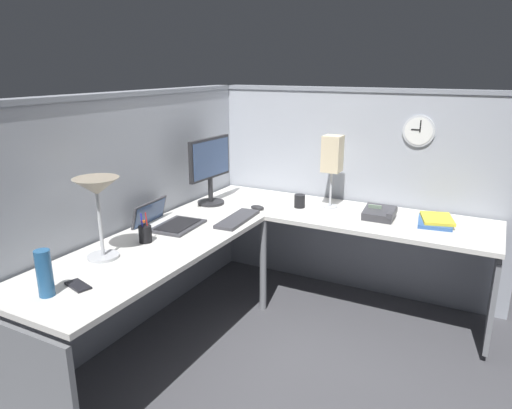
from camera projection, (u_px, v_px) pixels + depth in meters
name	position (u px, v px, depth m)	size (l,w,h in m)	color
ground_plane	(273.00, 324.00, 3.28)	(6.80, 6.80, 0.00)	#47474C
cubicle_wall_back	(133.00, 212.00, 3.13)	(2.57, 0.12, 1.58)	#999EA8
cubicle_wall_right	(352.00, 191.00, 3.67)	(0.12, 2.37, 1.58)	#999EA8
desk	(271.00, 248.00, 2.95)	(2.35, 2.15, 0.73)	silver
monitor	(210.00, 166.00, 3.46)	(0.46, 0.20, 0.50)	#232326
laptop	(165.00, 222.00, 3.06)	(0.37, 0.40, 0.22)	#38383D
keyboard	(238.00, 219.00, 3.16)	(0.43, 0.14, 0.02)	#38383D
computer_mouse	(257.00, 207.00, 3.40)	(0.06, 0.10, 0.03)	#232326
desk_lamp_dome	(97.00, 193.00, 2.45)	(0.24, 0.24, 0.44)	#B7BABF
pen_cup	(145.00, 234.00, 2.76)	(0.08, 0.08, 0.18)	black
cell_phone	(78.00, 286.00, 2.21)	(0.07, 0.14, 0.01)	black
thermos_flask	(44.00, 273.00, 2.10)	(0.07, 0.07, 0.22)	#26598C
office_phone	(380.00, 214.00, 3.18)	(0.19, 0.21, 0.11)	#38383D
book_stack	(436.00, 221.00, 3.09)	(0.32, 0.26, 0.04)	#335999
desk_lamp_paper	(332.00, 156.00, 3.35)	(0.13, 0.13, 0.53)	#B7BABF
coffee_mug	(300.00, 201.00, 3.45)	(0.08, 0.08, 0.10)	black
wall_clock	(419.00, 131.00, 3.28)	(0.04, 0.22, 0.22)	#B7BABF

